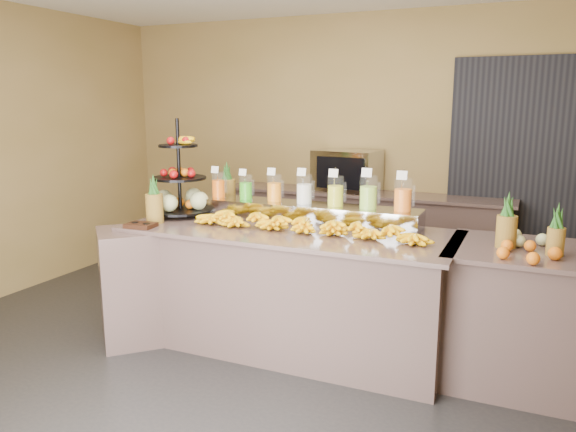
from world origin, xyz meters
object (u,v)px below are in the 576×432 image
Objects in this scene: banana_heap at (304,222)px; fruit_stand at (183,191)px; condiment_caddy at (141,225)px; right_fruit_pile at (526,244)px; oven_warmer at (347,171)px; pitcher_tray at (304,213)px.

fruit_stand is at bearing 172.33° from banana_heap.
fruit_stand is at bearing 86.86° from condiment_caddy.
fruit_stand is at bearing 176.12° from right_fruit_pile.
right_fruit_pile is at bearing -41.92° from oven_warmer.
oven_warmer is (-1.83, 2.00, 0.15)m from right_fruit_pile.
right_fruit_pile reaches higher than banana_heap.
oven_warmer is at bearing 99.02° from banana_heap.
pitcher_tray is 1.67m from right_fruit_pile.
oven_warmer is at bearing 69.66° from condiment_caddy.
banana_heap is 8.49× the size of condiment_caddy.
oven_warmer is (0.84, 1.82, 0.01)m from fruit_stand.
right_fruit_pile is (1.64, -0.33, -0.01)m from pitcher_tray.
fruit_stand is 2.01× the size of right_fruit_pile.
fruit_stand is at bearing -109.16° from oven_warmer.
pitcher_tray is 2.81× the size of oven_warmer.
right_fruit_pile is at bearing 13.30° from fruit_stand.
pitcher_tray is at bearing 32.77° from condiment_caddy.
pitcher_tray is 1.02× the size of banana_heap.
oven_warmer reaches higher than right_fruit_pile.
banana_heap is at bearing 179.03° from right_fruit_pile.
condiment_caddy is 2.72m from right_fruit_pile.
oven_warmer reaches higher than condiment_caddy.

